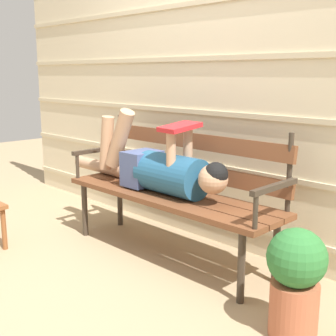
# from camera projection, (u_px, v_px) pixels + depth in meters

# --- Properties ---
(ground_plane) EXTENTS (12.00, 12.00, 0.00)m
(ground_plane) POSITION_uv_depth(u_px,v_px,m) (151.00, 262.00, 3.08)
(ground_plane) COLOR tan
(house_siding) EXTENTS (5.07, 0.08, 2.37)m
(house_siding) POSITION_uv_depth(u_px,v_px,m) (215.00, 86.00, 3.28)
(house_siding) COLOR beige
(house_siding) RESTS_ON ground
(park_bench) EXTENTS (1.73, 0.47, 0.94)m
(park_bench) POSITION_uv_depth(u_px,v_px,m) (175.00, 185.00, 3.13)
(park_bench) COLOR brown
(park_bench) RESTS_ON ground
(reclining_person) EXTENTS (1.67, 0.28, 0.57)m
(reclining_person) POSITION_uv_depth(u_px,v_px,m) (158.00, 168.00, 3.13)
(reclining_person) COLOR #23567A
(potted_plant) EXTENTS (0.29, 0.29, 0.56)m
(potted_plant) POSITION_uv_depth(u_px,v_px,m) (295.00, 279.00, 2.15)
(potted_plant) COLOR #AD5B3D
(potted_plant) RESTS_ON ground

